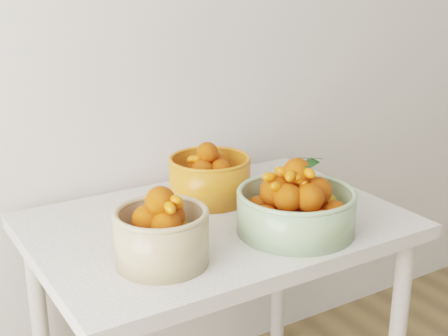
{
  "coord_description": "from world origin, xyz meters",
  "views": [
    {
      "loc": [
        -0.99,
        0.24,
        1.43
      ],
      "look_at": [
        -0.2,
        1.54,
        0.92
      ],
      "focal_mm": 50.0,
      "sensor_mm": 36.0,
      "label": 1
    }
  ],
  "objects_px": {
    "table": "(217,251)",
    "bowl_orange": "(210,177)",
    "bowl_green": "(296,207)",
    "bowl_cream": "(162,234)"
  },
  "relations": [
    {
      "from": "bowl_cream",
      "to": "bowl_green",
      "type": "distance_m",
      "value": 0.38
    },
    {
      "from": "bowl_cream",
      "to": "bowl_green",
      "type": "height_order",
      "value": "bowl_green"
    },
    {
      "from": "table",
      "to": "bowl_cream",
      "type": "xyz_separation_m",
      "value": [
        -0.24,
        -0.15,
        0.17
      ]
    },
    {
      "from": "table",
      "to": "bowl_orange",
      "type": "relative_size",
      "value": 3.29
    },
    {
      "from": "table",
      "to": "bowl_orange",
      "type": "distance_m",
      "value": 0.23
    },
    {
      "from": "bowl_green",
      "to": "bowl_orange",
      "type": "relative_size",
      "value": 1.3
    },
    {
      "from": "bowl_cream",
      "to": "bowl_green",
      "type": "xyz_separation_m",
      "value": [
        0.38,
        -0.02,
        -0.0
      ]
    },
    {
      "from": "bowl_green",
      "to": "bowl_orange",
      "type": "xyz_separation_m",
      "value": [
        -0.07,
        0.32,
        -0.0
      ]
    },
    {
      "from": "bowl_cream",
      "to": "bowl_orange",
      "type": "distance_m",
      "value": 0.43
    },
    {
      "from": "bowl_orange",
      "to": "bowl_green",
      "type": "bearing_deg",
      "value": -77.12
    }
  ]
}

